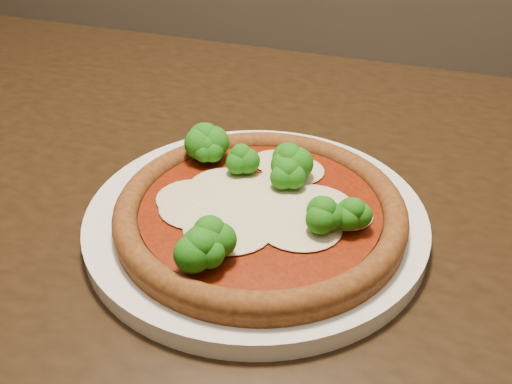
# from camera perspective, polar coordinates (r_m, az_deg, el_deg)

# --- Properties ---
(dining_table) EXTENTS (1.36, 0.92, 0.75)m
(dining_table) POSITION_cam_1_polar(r_m,az_deg,el_deg) (0.66, -1.35, -6.25)
(dining_table) COLOR black
(dining_table) RESTS_ON floor
(plate) EXTENTS (0.32, 0.32, 0.02)m
(plate) POSITION_cam_1_polar(r_m,az_deg,el_deg) (0.54, 0.00, -2.72)
(plate) COLOR silver
(plate) RESTS_ON dining_table
(pizza) EXTENTS (0.26, 0.26, 0.06)m
(pizza) POSITION_cam_1_polar(r_m,az_deg,el_deg) (0.51, 0.22, -1.38)
(pizza) COLOR brown
(pizza) RESTS_ON plate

